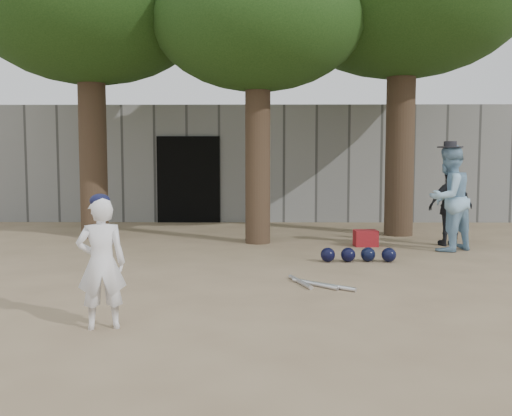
{
  "coord_description": "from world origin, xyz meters",
  "views": [
    {
      "loc": [
        0.68,
        -6.74,
        1.61
      ],
      "look_at": [
        0.6,
        1.0,
        0.95
      ],
      "focal_mm": 40.0,
      "sensor_mm": 36.0,
      "label": 1
    }
  ],
  "objects_px": {
    "boy_player": "(101,263)",
    "spectator_dark": "(451,207)",
    "red_bag": "(366,238)",
    "spectator_blue": "(449,198)"
  },
  "relations": [
    {
      "from": "spectator_blue",
      "to": "red_bag",
      "type": "bearing_deg",
      "value": -56.31
    },
    {
      "from": "red_bag",
      "to": "boy_player",
      "type": "bearing_deg",
      "value": -123.46
    },
    {
      "from": "boy_player",
      "to": "spectator_dark",
      "type": "bearing_deg",
      "value": -148.18
    },
    {
      "from": "spectator_blue",
      "to": "red_bag",
      "type": "height_order",
      "value": "spectator_blue"
    },
    {
      "from": "boy_player",
      "to": "red_bag",
      "type": "distance_m",
      "value": 6.28
    },
    {
      "from": "boy_player",
      "to": "spectator_dark",
      "type": "distance_m",
      "value": 7.33
    },
    {
      "from": "boy_player",
      "to": "spectator_dark",
      "type": "height_order",
      "value": "spectator_dark"
    },
    {
      "from": "boy_player",
      "to": "red_bag",
      "type": "bearing_deg",
      "value": -138.12
    },
    {
      "from": "spectator_blue",
      "to": "red_bag",
      "type": "xyz_separation_m",
      "value": [
        -1.35,
        0.53,
        -0.78
      ]
    },
    {
      "from": "spectator_dark",
      "to": "red_bag",
      "type": "relative_size",
      "value": 3.46
    }
  ]
}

